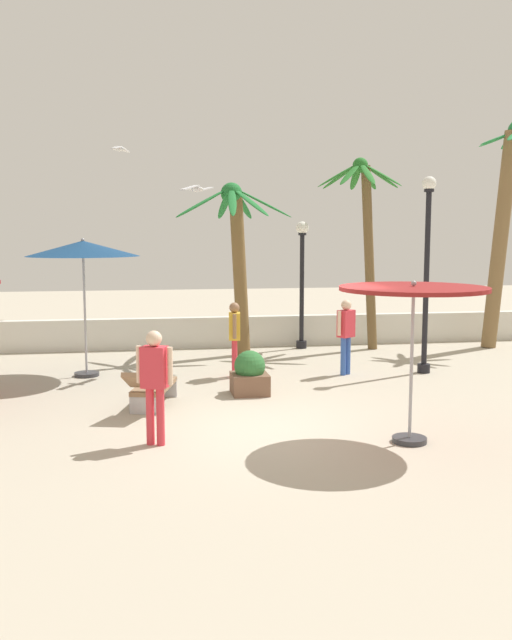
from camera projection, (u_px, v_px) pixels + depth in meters
The scene contains 16 objects.
ground_plane at pixel (286, 430), 10.97m from camera, with size 56.00×56.00×0.00m, color #B2A893.
boundary_wall at pixel (224, 332), 19.00m from camera, with size 25.20×0.30×0.83m, color silver.
patio_umbrella_0 at pixel (83, 250), 14.81m from camera, with size 2.41×2.41×2.99m.
patio_umbrella_1 at pixel (413, 301), 10.08m from camera, with size 2.16×2.16×2.41m.
palm_tree_0 at pixel (506, 211), 18.56m from camera, with size 2.10×2.10×6.10m.
palm_tree_2 at pixel (366, 227), 18.26m from camera, with size 2.25×2.25×5.04m.
palm_tree_3 at pixel (237, 246), 17.38m from camera, with size 2.95×3.03×4.34m.
lamp_post_1 at pixel (427, 267), 15.23m from camera, with size 0.31×0.31×4.31m.
lamp_post_2 at pixel (302, 274), 18.57m from camera, with size 0.34×0.34×3.40m.
lounge_chair_0 at pixel (151, 386), 12.31m from camera, with size 1.00×1.94×0.82m.
guest_0 at pixel (234, 332), 14.93m from camera, with size 0.28×0.56×1.62m.
guest_1 at pixel (155, 376), 10.10m from camera, with size 0.52×0.36×1.70m.
guest_2 at pixel (346, 330), 15.18m from camera, with size 0.47×0.41×1.65m.
seagull_0 at pixel (196, 189), 15.40m from camera, with size 0.83×1.05×0.15m.
seagull_2 at pixel (120, 149), 19.77m from camera, with size 0.51×1.05×0.14m.
planter at pixel (250, 374), 13.42m from camera, with size 0.70×0.70×0.85m.
Camera 1 is at (-2.20, -10.45, 3.09)m, focal length 39.08 mm.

